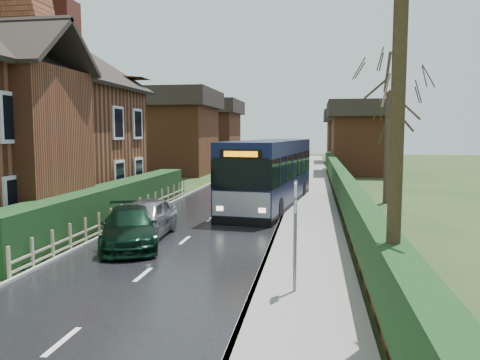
% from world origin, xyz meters
% --- Properties ---
extents(ground, '(140.00, 140.00, 0.00)m').
position_xyz_m(ground, '(0.00, 0.00, 0.00)').
color(ground, '#34461E').
rests_on(ground, ground).
extents(road, '(6.00, 100.00, 0.02)m').
position_xyz_m(road, '(0.00, 10.00, 0.01)').
color(road, black).
rests_on(road, ground).
extents(pavement, '(2.50, 100.00, 0.14)m').
position_xyz_m(pavement, '(4.25, 10.00, 0.07)').
color(pavement, slate).
rests_on(pavement, ground).
extents(kerb_right, '(0.12, 100.00, 0.14)m').
position_xyz_m(kerb_right, '(3.05, 10.00, 0.07)').
color(kerb_right, gray).
rests_on(kerb_right, ground).
extents(kerb_left, '(0.12, 100.00, 0.10)m').
position_xyz_m(kerb_left, '(-3.05, 10.00, 0.05)').
color(kerb_left, gray).
rests_on(kerb_left, ground).
extents(front_hedge, '(1.20, 16.00, 1.60)m').
position_xyz_m(front_hedge, '(-3.90, 5.00, 0.80)').
color(front_hedge, black).
rests_on(front_hedge, ground).
extents(picket_fence, '(0.10, 16.00, 0.90)m').
position_xyz_m(picket_fence, '(-3.15, 5.00, 0.45)').
color(picket_fence, tan).
rests_on(picket_fence, ground).
extents(right_wall_hedge, '(0.60, 50.00, 1.80)m').
position_xyz_m(right_wall_hedge, '(5.80, 10.00, 1.02)').
color(right_wall_hedge, brown).
rests_on(right_wall_hedge, ground).
extents(brick_house, '(9.30, 14.60, 10.30)m').
position_xyz_m(brick_house, '(-8.73, 4.78, 4.38)').
color(brick_house, brown).
rests_on(brick_house, ground).
extents(bus, '(3.82, 11.26, 3.35)m').
position_xyz_m(bus, '(2.20, 10.15, 1.66)').
color(bus, black).
rests_on(bus, ground).
extents(car_silver, '(1.84, 4.16, 1.39)m').
position_xyz_m(car_silver, '(-1.52, 2.23, 0.70)').
color(car_silver, '#AAABAF').
rests_on(car_silver, ground).
extents(car_green, '(3.21, 4.69, 1.26)m').
position_xyz_m(car_green, '(-1.60, 1.01, 0.63)').
color(car_green, black).
rests_on(car_green, ground).
extents(car_distant, '(2.23, 4.08, 1.27)m').
position_xyz_m(car_distant, '(-0.57, 42.65, 0.64)').
color(car_distant, black).
rests_on(car_distant, ground).
extents(bus_stop_sign, '(0.08, 0.40, 2.67)m').
position_xyz_m(bus_stop_sign, '(4.00, -3.00, 1.76)').
color(bus_stop_sign, slate).
rests_on(bus_stop_sign, ground).
extents(telegraph_pole, '(0.46, 0.88, 7.23)m').
position_xyz_m(telegraph_pole, '(5.80, -5.00, 3.66)').
color(telegraph_pole, black).
rests_on(telegraph_pole, ground).
extents(tree_right_far, '(4.33, 4.33, 8.37)m').
position_xyz_m(tree_right_far, '(8.20, 12.16, 6.25)').
color(tree_right_far, '#362A20').
rests_on(tree_right_far, ground).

